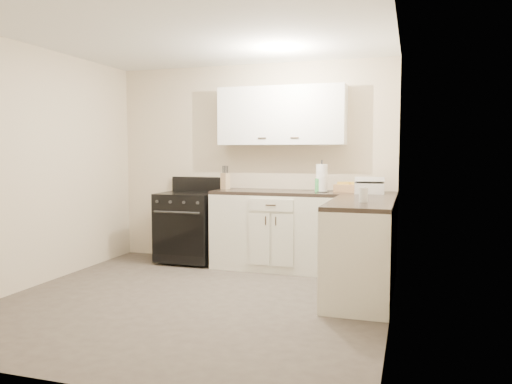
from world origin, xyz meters
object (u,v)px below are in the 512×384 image
(paper_towel, at_px, (322,178))
(wicker_basket, at_px, (347,188))
(countertop_grill, at_px, (369,188))
(stove, at_px, (188,226))
(knife_block, at_px, (225,181))

(paper_towel, xyz_separation_m, wicker_basket, (0.28, 0.08, -0.12))
(countertop_grill, bearing_deg, stove, 173.09)
(wicker_basket, distance_m, countertop_grill, 0.28)
(wicker_basket, bearing_deg, knife_block, 179.98)
(stove, distance_m, knife_block, 0.75)
(countertop_grill, bearing_deg, wicker_basket, 151.78)
(stove, xyz_separation_m, wicker_basket, (1.98, 0.08, 0.52))
(knife_block, height_order, countertop_grill, knife_block)
(knife_block, xyz_separation_m, countertop_grill, (1.76, -0.11, -0.04))
(paper_towel, height_order, countertop_grill, paper_towel)
(stove, relative_size, wicker_basket, 3.24)
(wicker_basket, bearing_deg, stove, -177.70)
(knife_block, distance_m, paper_towel, 1.23)
(stove, distance_m, paper_towel, 1.82)
(stove, height_order, countertop_grill, countertop_grill)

